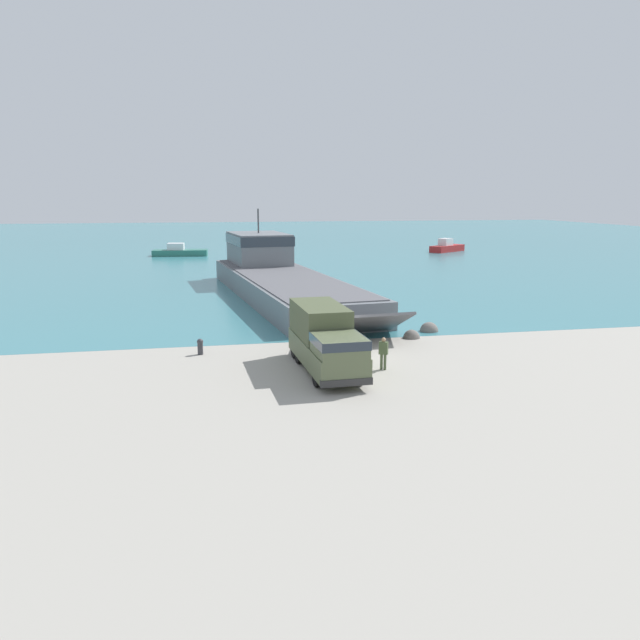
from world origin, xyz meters
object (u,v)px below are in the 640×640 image
Objects in this scene: landing_craft at (277,274)px; soldier_on_ramp at (383,351)px; moored_boat_a at (447,247)px; military_truck at (325,339)px; moored_boat_b at (179,252)px; mooring_bollard at (200,346)px.

landing_craft is 20.92× the size of soldier_on_ramp.
moored_boat_a is (31.69, 37.42, -1.04)m from landing_craft.
military_truck reaches higher than soldier_on_ramp.
moored_boat_b is at bearing -127.29° from moored_boat_a.
moored_boat_b is (-41.08, 0.95, -0.08)m from moored_boat_a.
moored_boat_a is (29.71, 63.52, -0.26)m from soldier_on_ramp.
landing_craft reaches higher than mooring_bollard.
military_truck is 8.75× the size of mooring_bollard.
landing_craft is at bearing -76.22° from moored_boat_a.
moored_boat_b is 9.01× the size of mooring_bollard.
landing_craft is 49.05m from moored_boat_a.
soldier_on_ramp is at bearing -61.02° from moored_boat_a.
moored_boat_b is at bearing 92.34° from mooring_bollard.
soldier_on_ramp is at bearing -91.96° from landing_craft.
soldier_on_ramp is 0.21× the size of moored_boat_b.
landing_craft reaches higher than moored_boat_a.
moored_boat_b reaches higher than soldier_on_ramp.
moored_boat_b reaches higher than mooring_bollard.
moored_boat_a is 0.86× the size of moored_boat_b.
soldier_on_ramp is at bearing -28.69° from mooring_bollard.
moored_boat_a is at bearing 150.50° from military_truck.
soldier_on_ramp is 1.86× the size of mooring_bollard.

